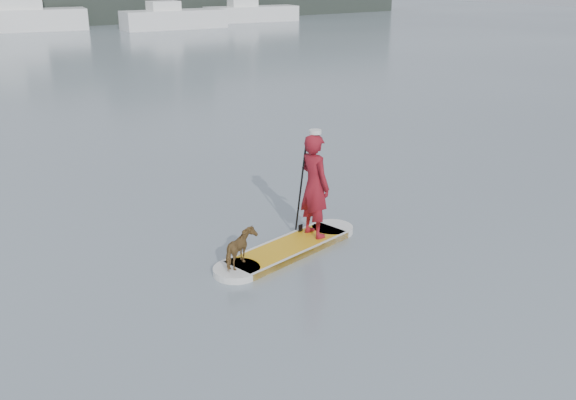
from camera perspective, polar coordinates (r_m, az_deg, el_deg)
ground at (r=11.20m, az=13.80°, el=-6.37°), size 140.00×140.00×0.00m
paddleboard at (r=11.65m, az=0.00°, el=-4.34°), size 3.24×1.32×0.12m
paddler at (r=11.75m, az=2.37°, el=1.29°), size 0.50×0.73×1.95m
white_cap at (r=11.47m, az=2.45°, el=6.08°), size 0.22×0.22×0.07m
dog at (r=10.78m, az=-4.24°, el=-4.36°), size 0.80×0.70×0.62m
paddle at (r=11.99m, az=1.14°, el=0.18°), size 0.10×0.30×2.00m
sailboat_e at (r=55.31m, az=-10.17°, el=15.66°), size 8.59×3.35×12.19m
sailboat_f at (r=61.71m, az=-3.33°, el=16.36°), size 8.86×3.86×12.84m
motor_yacht_a at (r=56.69m, az=-23.33°, el=15.35°), size 10.51×4.94×6.07m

